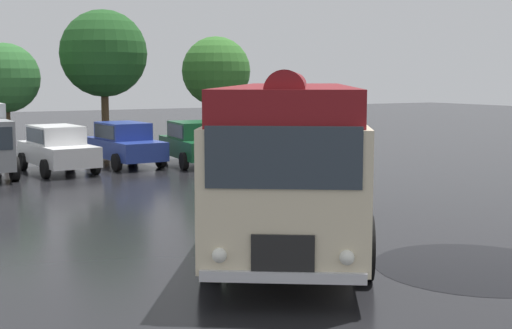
# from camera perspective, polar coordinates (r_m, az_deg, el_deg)

# --- Properties ---
(ground_plane) EXTENTS (120.00, 120.00, 0.00)m
(ground_plane) POSITION_cam_1_polar(r_m,az_deg,el_deg) (14.90, 3.80, -6.13)
(ground_plane) COLOR black
(vintage_bus) EXTENTS (7.61, 9.76, 3.49)m
(vintage_bus) POSITION_cam_1_polar(r_m,az_deg,el_deg) (14.91, 2.83, 1.27)
(vintage_bus) COLOR beige
(vintage_bus) RESTS_ON ground
(car_near_left) EXTENTS (2.21, 4.32, 1.66)m
(car_near_left) POSITION_cam_1_polar(r_m,az_deg,el_deg) (26.44, -15.61, 1.24)
(car_near_left) COLOR silver
(car_near_left) RESTS_ON ground
(car_mid_left) EXTENTS (2.18, 4.31, 1.66)m
(car_mid_left) POSITION_cam_1_polar(r_m,az_deg,el_deg) (27.75, -10.49, 1.64)
(car_mid_left) COLOR navy
(car_mid_left) RESTS_ON ground
(car_mid_right) EXTENTS (2.27, 4.35, 1.66)m
(car_mid_right) POSITION_cam_1_polar(r_m,az_deg,el_deg) (27.79, -4.93, 1.74)
(car_mid_right) COLOR #144C28
(car_mid_right) RESTS_ON ground
(tree_centre) EXTENTS (3.00, 3.00, 4.85)m
(tree_centre) POSITION_cam_1_polar(r_m,az_deg,el_deg) (32.73, -19.58, 6.66)
(tree_centre) COLOR #4C3823
(tree_centre) RESTS_ON ground
(tree_right_of_centre) EXTENTS (3.99, 3.99, 6.46)m
(tree_right_of_centre) POSITION_cam_1_polar(r_m,az_deg,el_deg) (33.88, -12.24, 8.72)
(tree_right_of_centre) COLOR #4C3823
(tree_right_of_centre) RESTS_ON ground
(tree_far_right) EXTENTS (3.50, 3.50, 5.44)m
(tree_far_right) POSITION_cam_1_polar(r_m,az_deg,el_deg) (36.61, -3.16, 7.39)
(tree_far_right) COLOR #4C3823
(tree_far_right) RESTS_ON ground
(puddle_patch) EXTENTS (3.60, 3.60, 0.01)m
(puddle_patch) POSITION_cam_1_polar(r_m,az_deg,el_deg) (13.45, 17.11, -7.86)
(puddle_patch) COLOR black
(puddle_patch) RESTS_ON ground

